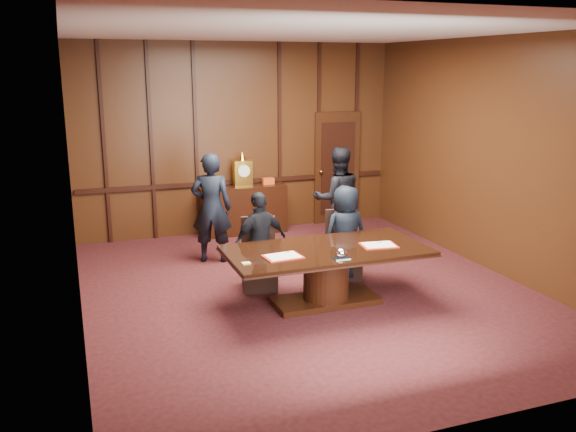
% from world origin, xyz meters
% --- Properties ---
extents(room, '(7.00, 7.04, 3.50)m').
position_xyz_m(room, '(0.07, 0.14, 1.72)').
color(room, black).
rests_on(room, ground).
extents(sideboard, '(1.60, 0.45, 1.54)m').
position_xyz_m(sideboard, '(0.00, 3.26, 0.49)').
color(sideboard, black).
rests_on(sideboard, ground).
extents(conference_table, '(2.62, 1.32, 0.76)m').
position_xyz_m(conference_table, '(0.05, -0.50, 0.51)').
color(conference_table, black).
rests_on(conference_table, ground).
extents(folder_left, '(0.49, 0.37, 0.02)m').
position_xyz_m(folder_left, '(-0.61, -0.66, 0.77)').
color(folder_left, '#B42010').
rests_on(folder_left, conference_table).
extents(folder_right, '(0.50, 0.39, 0.02)m').
position_xyz_m(folder_right, '(0.75, -0.63, 0.77)').
color(folder_right, '#B42010').
rests_on(folder_right, conference_table).
extents(inkstand, '(0.20, 0.14, 0.12)m').
position_xyz_m(inkstand, '(0.05, -0.95, 0.81)').
color(inkstand, white).
rests_on(inkstand, conference_table).
extents(notepad, '(0.10, 0.07, 0.01)m').
position_xyz_m(notepad, '(-1.11, -0.75, 0.77)').
color(notepad, '#F4E477').
rests_on(notepad, conference_table).
extents(chair_left, '(0.58, 0.58, 0.99)m').
position_xyz_m(chair_left, '(-0.59, 0.38, 0.29)').
color(chair_left, black).
rests_on(chair_left, ground).
extents(chair_right, '(0.58, 0.58, 0.99)m').
position_xyz_m(chair_right, '(0.71, 0.38, 0.29)').
color(chair_right, black).
rests_on(chair_right, ground).
extents(signatory_left, '(0.88, 0.53, 1.40)m').
position_xyz_m(signatory_left, '(-0.60, 0.30, 0.70)').
color(signatory_left, black).
rests_on(signatory_left, ground).
extents(signatory_right, '(0.72, 0.51, 1.40)m').
position_xyz_m(signatory_right, '(0.70, 0.30, 0.70)').
color(signatory_right, black).
rests_on(signatory_right, ground).
extents(witness_left, '(0.75, 0.62, 1.76)m').
position_xyz_m(witness_left, '(-0.93, 1.80, 0.88)').
color(witness_left, black).
rests_on(witness_left, ground).
extents(witness_right, '(0.94, 0.78, 1.75)m').
position_xyz_m(witness_right, '(1.24, 1.75, 0.88)').
color(witness_right, black).
rests_on(witness_right, ground).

